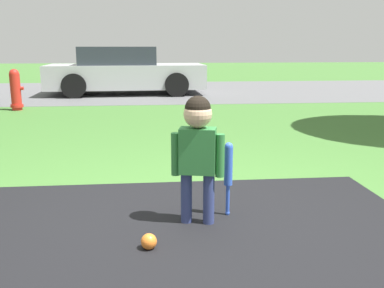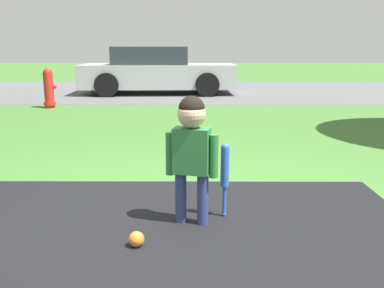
# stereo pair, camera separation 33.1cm
# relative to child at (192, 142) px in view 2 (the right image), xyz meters

# --- Properties ---
(ground_plane) EXTENTS (60.00, 60.00, 0.00)m
(ground_plane) POSITION_rel_child_xyz_m (-0.01, -0.06, -0.59)
(ground_plane) COLOR #3D6B2D
(street_strip) EXTENTS (40.00, 6.00, 0.01)m
(street_strip) POSITION_rel_child_xyz_m (-0.01, 9.27, -0.58)
(street_strip) COLOR #59595B
(street_strip) RESTS_ON ground
(child) EXTENTS (0.36, 0.19, 0.90)m
(child) POSITION_rel_child_xyz_m (0.00, 0.00, 0.00)
(child) COLOR navy
(child) RESTS_ON ground
(baseball_bat) EXTENTS (0.06, 0.06, 0.55)m
(baseball_bat) POSITION_rel_child_xyz_m (0.24, 0.12, -0.23)
(baseball_bat) COLOR blue
(baseball_bat) RESTS_ON ground
(sports_ball) EXTENTS (0.10, 0.10, 0.10)m
(sports_ball) POSITION_rel_child_xyz_m (-0.34, -0.37, -0.54)
(sports_ball) COLOR orange
(sports_ball) RESTS_ON ground
(fire_hydrant) EXTENTS (0.27, 0.24, 0.80)m
(fire_hydrant) POSITION_rel_child_xyz_m (-2.93, 5.81, -0.20)
(fire_hydrant) COLOR red
(fire_hydrant) RESTS_ON ground
(parked_car) EXTENTS (4.05, 1.95, 1.21)m
(parked_car) POSITION_rel_child_xyz_m (-0.97, 8.57, -0.01)
(parked_car) COLOR #B7B7BC
(parked_car) RESTS_ON ground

